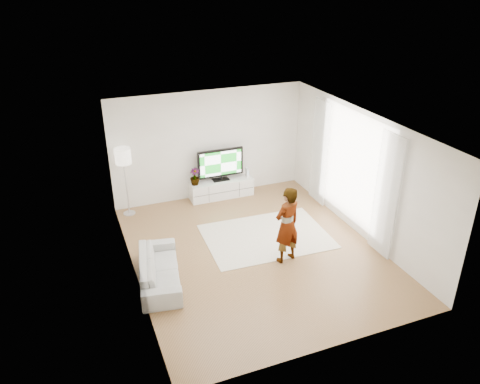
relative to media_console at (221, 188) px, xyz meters
name	(u,v)px	position (x,y,z in m)	size (l,w,h in m)	color
floor	(255,252)	(-0.22, -2.76, -0.23)	(6.00, 6.00, 0.00)	#A67B4B
ceiling	(257,125)	(-0.22, -2.76, 2.57)	(6.00, 6.00, 0.00)	white
wall_left	(130,214)	(-2.72, -2.76, 1.17)	(0.02, 6.00, 2.80)	white
wall_right	(361,174)	(2.28, -2.76, 1.17)	(0.02, 6.00, 2.80)	white
wall_back	(209,145)	(-0.22, 0.24, 1.17)	(5.00, 0.02, 2.80)	white
wall_front	(337,276)	(-0.22, -5.76, 1.17)	(5.00, 0.02, 2.80)	white
window	(353,167)	(2.26, -2.46, 1.22)	(0.01, 2.60, 2.50)	white
curtain_near	(386,196)	(2.18, -3.76, 1.12)	(0.04, 0.70, 2.60)	white
curtain_far	(320,152)	(2.18, -1.16, 1.12)	(0.04, 0.70, 2.60)	white
media_console	(221,188)	(0.00, 0.00, 0.00)	(1.66, 0.47, 0.47)	white
television	(220,164)	(0.00, 0.03, 0.69)	(1.21, 0.24, 0.84)	black
game_console	(247,172)	(0.73, 0.00, 0.35)	(0.06, 0.17, 0.23)	white
potted_plant	(195,177)	(-0.71, 0.00, 0.45)	(0.24, 0.24, 0.43)	#3F7238
rug	(266,236)	(0.26, -2.29, -0.23)	(2.72, 1.96, 0.01)	#F2EACE
player	(287,225)	(0.24, -3.28, 0.60)	(0.60, 0.39, 1.63)	#334772
sofa	(159,269)	(-2.32, -3.04, 0.04)	(1.85, 0.72, 0.54)	beige
floor_lamp	(123,159)	(-2.42, -0.06, 1.20)	(0.38, 0.38, 1.70)	silver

